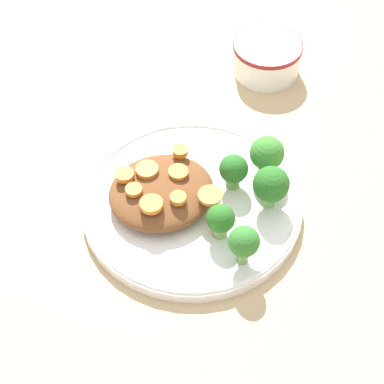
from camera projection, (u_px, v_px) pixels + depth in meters
The scene contains 17 objects.
ground_plane at pixel (192, 208), 0.75m from camera, with size 4.00×4.00×0.00m, color tan.
plate at pixel (192, 203), 0.75m from camera, with size 0.26×0.26×0.02m.
dip_bowl at pixel (267, 56), 0.89m from camera, with size 0.10×0.10×0.05m.
stew_mound at pixel (161, 192), 0.73m from camera, with size 0.12×0.11×0.03m, color brown.
broccoli_floret_0 at pixel (271, 185), 0.71m from camera, with size 0.04×0.04×0.06m.
broccoli_floret_1 at pixel (265, 152), 0.75m from camera, with size 0.04×0.04×0.05m.
broccoli_floret_2 at pixel (221, 220), 0.69m from camera, with size 0.03×0.03×0.04m.
broccoli_floret_3 at pixel (244, 243), 0.67m from camera, with size 0.03×0.03×0.05m.
broccoli_floret_4 at pixel (232, 168), 0.74m from camera, with size 0.03×0.03×0.05m.
carrot_slice_0 at pixel (147, 169), 0.73m from camera, with size 0.03×0.03×0.01m, color orange.
carrot_slice_1 at pixel (178, 198), 0.70m from camera, with size 0.02×0.02×0.01m, color orange.
carrot_slice_2 at pixel (151, 204), 0.70m from camera, with size 0.03×0.03×0.01m, color orange.
carrot_slice_3 at pixel (180, 151), 0.75m from camera, with size 0.02×0.02×0.01m, color orange.
carrot_slice_4 at pixel (125, 175), 0.72m from camera, with size 0.02×0.02×0.01m, color orange.
carrot_slice_5 at pixel (178, 172), 0.73m from camera, with size 0.02×0.02×0.00m, color orange.
carrot_slice_6 at pixel (210, 195), 0.71m from camera, with size 0.03×0.03×0.00m, color orange.
carrot_slice_7 at pixel (134, 190), 0.71m from camera, with size 0.02×0.02×0.00m, color orange.
Camera 1 is at (0.20, 0.42, 0.59)m, focal length 60.00 mm.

